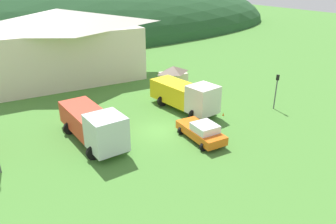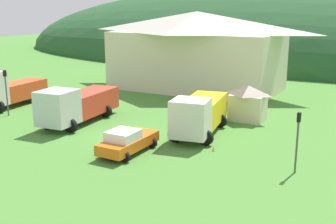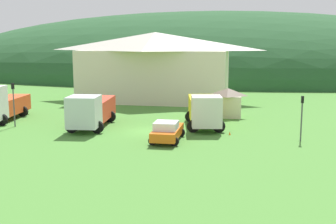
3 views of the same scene
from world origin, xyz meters
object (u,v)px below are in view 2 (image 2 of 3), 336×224
(tow_truck_silver, at_px, (76,104))
(traffic_light_west, at_px, (6,88))
(traffic_light_east, at_px, (298,136))
(flatbed_truck_yellow, at_px, (199,113))
(traffic_cone_mid_row, at_px, (95,117))
(play_shed_cream, at_px, (248,103))
(service_pickup_orange, at_px, (127,141))
(heavy_rig_white, at_px, (6,90))
(depot_building, at_px, (197,50))
(traffic_cone_near_pickup, at_px, (213,151))

(tow_truck_silver, distance_m, traffic_light_west, 7.27)
(traffic_light_west, distance_m, traffic_light_east, 25.55)
(tow_truck_silver, bearing_deg, flatbed_truck_yellow, 96.01)
(traffic_light_east, height_order, traffic_cone_mid_row, traffic_light_east)
(play_shed_cream, bearing_deg, service_pickup_orange, -109.74)
(play_shed_cream, bearing_deg, heavy_rig_white, -163.33)
(service_pickup_orange, bearing_deg, depot_building, -165.87)
(play_shed_cream, height_order, traffic_cone_mid_row, play_shed_cream)
(traffic_light_west, height_order, traffic_cone_near_pickup, traffic_light_west)
(traffic_cone_near_pickup, bearing_deg, depot_building, 118.39)
(play_shed_cream, relative_size, heavy_rig_white, 0.38)
(depot_building, distance_m, play_shed_cream, 15.19)
(depot_building, relative_size, heavy_rig_white, 2.52)
(play_shed_cream, distance_m, traffic_cone_near_pickup, 8.89)
(service_pickup_orange, bearing_deg, traffic_cone_mid_row, -129.43)
(play_shed_cream, relative_size, traffic_cone_mid_row, 4.74)
(traffic_cone_near_pickup, bearing_deg, heavy_rig_white, 174.52)
(heavy_rig_white, distance_m, traffic_cone_mid_row, 9.98)
(depot_building, bearing_deg, traffic_cone_mid_row, -97.45)
(tow_truck_silver, distance_m, flatbed_truck_yellow, 10.41)
(play_shed_cream, distance_m, service_pickup_orange, 12.62)
(flatbed_truck_yellow, distance_m, service_pickup_orange, 6.62)
(heavy_rig_white, height_order, service_pickup_orange, heavy_rig_white)
(tow_truck_silver, bearing_deg, traffic_cone_mid_row, 176.62)
(play_shed_cream, xyz_separation_m, traffic_cone_near_pickup, (0.60, -8.73, -1.57))
(tow_truck_silver, relative_size, traffic_light_east, 2.39)
(service_pickup_orange, distance_m, traffic_cone_mid_row, 10.29)
(flatbed_truck_yellow, bearing_deg, traffic_cone_mid_row, -102.21)
(heavy_rig_white, bearing_deg, traffic_cone_mid_row, 91.18)
(play_shed_cream, relative_size, service_pickup_orange, 0.63)
(flatbed_truck_yellow, height_order, traffic_cone_near_pickup, flatbed_truck_yellow)
(service_pickup_orange, bearing_deg, traffic_cone_near_pickup, 122.67)
(depot_building, height_order, service_pickup_orange, depot_building)
(traffic_light_west, distance_m, traffic_cone_mid_row, 8.24)
(traffic_light_west, xyz_separation_m, traffic_cone_mid_row, (7.07, 3.40, -2.51))
(tow_truck_silver, relative_size, service_pickup_orange, 1.80)
(flatbed_truck_yellow, height_order, traffic_light_east, traffic_light_east)
(play_shed_cream, distance_m, traffic_cone_mid_row, 13.41)
(play_shed_cream, xyz_separation_m, traffic_cone_mid_row, (-12.19, -5.36, -1.57))
(depot_building, distance_m, service_pickup_orange, 23.86)
(traffic_cone_near_pickup, bearing_deg, tow_truck_silver, 175.90)
(service_pickup_orange, relative_size, traffic_light_east, 1.33)
(heavy_rig_white, xyz_separation_m, traffic_cone_near_pickup, (22.53, -2.16, -1.75))
(depot_building, xyz_separation_m, traffic_cone_mid_row, (-2.14, -16.33, -4.64))
(tow_truck_silver, xyz_separation_m, service_pickup_orange, (7.84, -4.04, -0.83))
(traffic_light_east, bearing_deg, traffic_cone_mid_row, 166.15)
(traffic_cone_near_pickup, bearing_deg, service_pickup_orange, -147.21)
(service_pickup_orange, xyz_separation_m, traffic_cone_mid_row, (-7.93, 6.49, -0.83))
(traffic_cone_mid_row, bearing_deg, heavy_rig_white, -172.92)
(depot_building, relative_size, traffic_cone_mid_row, 31.72)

